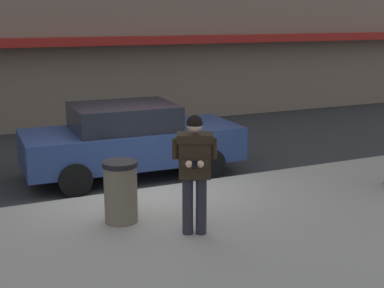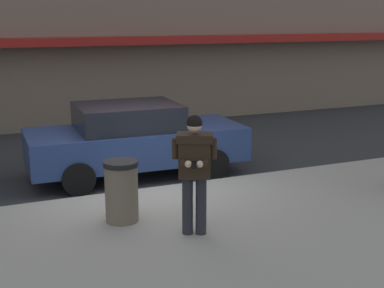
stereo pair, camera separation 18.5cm
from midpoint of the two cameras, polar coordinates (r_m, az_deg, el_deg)
ground_plane at (r=10.39m, az=-6.14°, el=-5.15°), size 80.00×80.00×0.00m
sidewalk at (r=8.32m, az=6.85°, el=-9.49°), size 32.00×5.30×0.14m
curb_paint_line at (r=10.77m, az=-1.16°, el=-4.38°), size 28.00×0.12×0.01m
parked_sedan_mid at (r=11.29m, az=-7.03°, el=0.50°), size 4.54×2.01×1.54m
man_texting_on_phone at (r=7.73m, az=-0.41°, el=-1.93°), size 0.61×0.65×1.81m
trash_bin at (r=8.47m, az=-8.24°, el=-5.04°), size 0.55×0.55×0.98m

